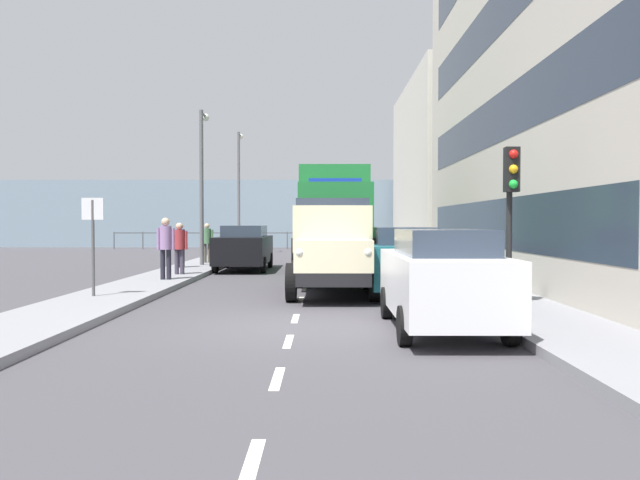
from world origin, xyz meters
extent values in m
plane|color=#423F44|center=(0.00, -12.31, 0.00)|extent=(80.00, 80.00, 0.00)
cube|color=gray|center=(-4.48, -12.31, 0.07)|extent=(2.01, 41.30, 0.15)
cube|color=gray|center=(4.48, -12.31, 0.07)|extent=(2.01, 41.30, 0.15)
cube|color=silver|center=(0.00, 6.34, 0.00)|extent=(0.12, 1.10, 0.01)
cube|color=silver|center=(0.00, 3.71, 0.00)|extent=(0.12, 1.10, 0.01)
cube|color=silver|center=(0.00, 1.40, 0.00)|extent=(0.12, 1.10, 0.01)
cube|color=silver|center=(0.00, -0.92, 0.00)|extent=(0.12, 1.10, 0.01)
cube|color=silver|center=(0.00, -3.84, 0.00)|extent=(0.12, 1.10, 0.01)
cube|color=silver|center=(0.00, -6.36, 0.00)|extent=(0.12, 1.10, 0.01)
cube|color=silver|center=(0.00, -9.35, 0.00)|extent=(0.12, 1.10, 0.01)
cube|color=silver|center=(0.00, -12.21, 0.00)|extent=(0.12, 1.10, 0.01)
cube|color=silver|center=(0.00, -14.56, 0.00)|extent=(0.12, 1.10, 0.01)
cube|color=silver|center=(0.00, -16.95, 0.00)|extent=(0.12, 1.10, 0.01)
cube|color=silver|center=(0.00, -19.26, 0.00)|extent=(0.12, 1.10, 0.01)
cube|color=silver|center=(0.00, -22.03, 0.00)|extent=(0.12, 1.10, 0.01)
cube|color=silver|center=(0.00, -24.99, 0.00)|extent=(0.12, 1.10, 0.01)
cube|color=silver|center=(0.00, -27.85, 0.00)|extent=(0.12, 1.10, 0.01)
cube|color=silver|center=(0.00, -30.25, 0.00)|extent=(0.12, 1.10, 0.01)
cube|color=beige|center=(-9.56, -7.59, 6.46)|extent=(8.14, 20.58, 12.91)
cube|color=#2D3847|center=(-5.52, -7.59, 1.80)|extent=(0.08, 17.49, 1.40)
cube|color=#2D3847|center=(-5.52, -7.59, 4.80)|extent=(0.08, 17.49, 1.40)
cube|color=#2D3847|center=(-5.52, -7.59, 7.80)|extent=(0.08, 17.49, 1.40)
cube|color=beige|center=(-9.56, -26.58, 5.05)|extent=(8.14, 14.77, 10.09)
cube|color=gray|center=(0.00, -35.96, 2.50)|extent=(80.00, 0.80, 5.00)
cylinder|color=#4C5156|center=(-14.00, -32.36, 0.60)|extent=(0.08, 0.08, 1.20)
cylinder|color=#4C5156|center=(-12.00, -32.36, 0.60)|extent=(0.08, 0.08, 1.20)
cylinder|color=#4C5156|center=(-10.00, -32.36, 0.60)|extent=(0.08, 0.08, 1.20)
cylinder|color=#4C5156|center=(-8.00, -32.36, 0.60)|extent=(0.08, 0.08, 1.20)
cylinder|color=#4C5156|center=(-6.00, -32.36, 0.60)|extent=(0.08, 0.08, 1.20)
cylinder|color=#4C5156|center=(-4.00, -32.36, 0.60)|extent=(0.08, 0.08, 1.20)
cylinder|color=#4C5156|center=(-2.00, -32.36, 0.60)|extent=(0.08, 0.08, 1.20)
cylinder|color=#4C5156|center=(0.00, -32.36, 0.60)|extent=(0.08, 0.08, 1.20)
cylinder|color=#4C5156|center=(2.00, -32.36, 0.60)|extent=(0.08, 0.08, 1.20)
cylinder|color=#4C5156|center=(4.00, -32.36, 0.60)|extent=(0.08, 0.08, 1.20)
cylinder|color=#4C5156|center=(6.00, -32.36, 0.60)|extent=(0.08, 0.08, 1.20)
cylinder|color=#4C5156|center=(8.00, -32.36, 0.60)|extent=(0.08, 0.08, 1.20)
cylinder|color=#4C5156|center=(10.00, -32.36, 0.60)|extent=(0.08, 0.08, 1.20)
cylinder|color=#4C5156|center=(12.00, -32.36, 0.60)|extent=(0.08, 0.08, 1.20)
cylinder|color=#4C5156|center=(14.00, -32.36, 0.60)|extent=(0.08, 0.08, 1.20)
cube|color=#4C5156|center=(0.00, -32.36, 1.12)|extent=(28.00, 0.08, 0.08)
cube|color=black|center=(-0.75, -5.15, 0.60)|extent=(1.64, 5.60, 0.30)
cube|color=beige|center=(-0.75, -3.30, 1.10)|extent=(1.72, 1.90, 0.70)
cube|color=silver|center=(-0.75, -2.41, 1.07)|extent=(1.16, 0.08, 0.56)
sphere|color=white|center=(-1.49, -2.41, 1.20)|extent=(0.20, 0.20, 0.20)
sphere|color=white|center=(-0.02, -2.41, 1.20)|extent=(0.20, 0.20, 0.20)
cube|color=beige|center=(-0.75, -4.82, 1.67)|extent=(1.93, 1.34, 1.15)
cube|color=#2D3847|center=(-0.75, -4.82, 2.15)|extent=(1.79, 1.23, 0.56)
cube|color=#2D2319|center=(-0.75, -6.50, 0.83)|extent=(2.10, 2.80, 0.16)
cube|color=black|center=(-1.76, -6.50, 1.15)|extent=(0.08, 2.80, 0.56)
cube|color=black|center=(0.25, -6.50, 1.15)|extent=(0.08, 2.80, 0.56)
cylinder|color=black|center=(-1.72, -3.47, 0.45)|extent=(0.24, 0.90, 0.90)
cylinder|color=black|center=(0.21, -3.47, 0.45)|extent=(0.24, 0.90, 0.90)
cylinder|color=black|center=(-1.72, -6.69, 0.45)|extent=(0.24, 0.90, 0.90)
cylinder|color=black|center=(0.21, -6.69, 0.45)|extent=(0.24, 0.90, 0.90)
cube|color=#1E7033|center=(-0.91, -9.83, 1.82)|extent=(2.40, 2.21, 2.60)
cube|color=#2D3847|center=(-0.91, -9.83, 2.39)|extent=(2.20, 2.04, 0.80)
cube|color=#1933B2|center=(-0.91, -9.83, 3.22)|extent=(1.75, 0.20, 0.16)
cube|color=#1E7033|center=(-0.91, -13.82, 2.37)|extent=(2.50, 5.95, 3.00)
cube|color=black|center=(-0.91, -12.89, 0.70)|extent=(2.00, 8.07, 0.36)
cylinder|color=black|center=(-2.06, -9.91, 0.52)|extent=(0.28, 1.04, 1.04)
cylinder|color=black|center=(0.24, -9.91, 0.52)|extent=(0.28, 1.04, 1.04)
cylinder|color=black|center=(-2.06, -13.52, 0.52)|extent=(0.28, 1.04, 1.04)
cylinder|color=black|center=(0.24, -13.52, 0.52)|extent=(0.28, 1.04, 1.04)
cylinder|color=black|center=(-2.06, -15.65, 0.52)|extent=(0.28, 1.04, 1.04)
cylinder|color=black|center=(0.24, -15.65, 0.52)|extent=(0.28, 1.04, 1.04)
cube|color=white|center=(-2.53, 0.38, 0.80)|extent=(1.66, 4.34, 1.00)
cube|color=#2D3847|center=(-2.53, 0.58, 1.51)|extent=(1.36, 2.39, 0.42)
cylinder|color=black|center=(-1.74, -0.96, 0.30)|extent=(0.18, 0.60, 0.60)
cylinder|color=black|center=(-3.32, -0.96, 0.30)|extent=(0.18, 0.60, 0.60)
cylinder|color=black|center=(-1.74, 1.73, 0.30)|extent=(0.18, 0.60, 0.60)
cylinder|color=black|center=(-3.32, 1.73, 0.30)|extent=(0.18, 0.60, 0.60)
cube|color=#1E6670|center=(-2.53, -4.79, 0.80)|extent=(1.78, 4.15, 1.00)
cube|color=#2D3847|center=(-2.53, -4.59, 1.51)|extent=(1.46, 2.28, 0.42)
cylinder|color=black|center=(-1.68, -6.07, 0.30)|extent=(0.18, 0.60, 0.60)
cylinder|color=black|center=(-3.38, -6.07, 0.30)|extent=(0.18, 0.60, 0.60)
cylinder|color=black|center=(-1.68, -3.50, 0.30)|extent=(0.18, 0.60, 0.60)
cylinder|color=black|center=(-3.38, -3.50, 0.30)|extent=(0.18, 0.60, 0.60)
cube|color=black|center=(2.53, -13.11, 0.80)|extent=(1.84, 4.57, 1.00)
cube|color=#2D3847|center=(2.53, -13.31, 1.51)|extent=(1.51, 2.51, 0.42)
cylinder|color=black|center=(1.65, -11.69, 0.30)|extent=(0.18, 0.60, 0.60)
cylinder|color=black|center=(3.40, -11.69, 0.30)|extent=(0.18, 0.60, 0.60)
cylinder|color=black|center=(1.65, -14.52, 0.30)|extent=(0.18, 0.60, 0.60)
cylinder|color=black|center=(3.40, -14.52, 0.30)|extent=(0.18, 0.60, 0.60)
cylinder|color=black|center=(4.05, -7.51, 0.59)|extent=(0.14, 0.14, 0.89)
cylinder|color=black|center=(4.23, -7.51, 0.59)|extent=(0.14, 0.14, 0.89)
cylinder|color=gray|center=(4.14, -7.51, 1.39)|extent=(0.34, 0.34, 0.70)
cylinder|color=gray|center=(3.92, -7.51, 1.35)|extent=(0.09, 0.09, 0.64)
cylinder|color=gray|center=(4.36, -7.51, 1.35)|extent=(0.09, 0.09, 0.64)
sphere|color=tan|center=(4.14, -7.51, 1.86)|extent=(0.24, 0.24, 0.24)
cylinder|color=#383342|center=(4.08, -9.40, 0.56)|extent=(0.14, 0.14, 0.81)
cylinder|color=#383342|center=(4.26, -9.40, 0.56)|extent=(0.14, 0.14, 0.81)
cylinder|color=maroon|center=(4.17, -9.40, 1.28)|extent=(0.34, 0.34, 0.64)
cylinder|color=maroon|center=(3.95, -9.40, 1.25)|extent=(0.09, 0.09, 0.59)
cylinder|color=maroon|center=(4.39, -9.40, 1.25)|extent=(0.09, 0.09, 0.59)
sphere|color=tan|center=(4.17, -9.40, 1.72)|extent=(0.22, 0.22, 0.22)
cylinder|color=#383342|center=(4.76, -12.50, 0.55)|extent=(0.14, 0.14, 0.80)
cylinder|color=#383342|center=(4.94, -12.50, 0.55)|extent=(0.14, 0.14, 0.80)
cylinder|color=#2D4C8C|center=(4.85, -12.50, 1.27)|extent=(0.34, 0.34, 0.63)
cylinder|color=#2D4C8C|center=(4.63, -12.50, 1.24)|extent=(0.09, 0.09, 0.58)
cylinder|color=#2D4C8C|center=(5.07, -12.50, 1.24)|extent=(0.09, 0.09, 0.58)
sphere|color=tan|center=(4.85, -12.50, 1.69)|extent=(0.22, 0.22, 0.22)
cylinder|color=#4C473D|center=(4.29, -15.35, 0.55)|extent=(0.14, 0.14, 0.80)
cylinder|color=#4C473D|center=(4.47, -15.35, 0.55)|extent=(0.14, 0.14, 0.80)
cylinder|color=#47724C|center=(4.38, -15.35, 1.27)|extent=(0.34, 0.34, 0.63)
cylinder|color=#47724C|center=(4.16, -15.35, 1.24)|extent=(0.09, 0.09, 0.58)
cylinder|color=#47724C|center=(4.60, -15.35, 1.24)|extent=(0.09, 0.09, 0.58)
sphere|color=tan|center=(4.38, -15.35, 1.69)|extent=(0.22, 0.22, 0.22)
cylinder|color=black|center=(-4.32, -1.81, 1.75)|extent=(0.12, 0.12, 3.20)
cube|color=black|center=(-4.32, -1.67, 2.90)|extent=(0.28, 0.24, 0.90)
sphere|color=red|center=(-4.32, -1.55, 3.20)|extent=(0.18, 0.18, 0.18)
sphere|color=orange|center=(-4.32, -1.55, 2.90)|extent=(0.18, 0.18, 0.18)
sphere|color=green|center=(-4.32, -1.55, 2.60)|extent=(0.18, 0.18, 0.18)
cylinder|color=#59595B|center=(4.33, -13.98, 3.23)|extent=(0.16, 0.16, 6.15)
cylinder|color=#59595B|center=(4.33, -14.43, 6.20)|extent=(0.10, 0.90, 0.10)
sphere|color=silver|center=(4.33, -14.88, 6.15)|extent=(0.32, 0.32, 0.32)
cylinder|color=#59595B|center=(4.39, -25.31, 3.60)|extent=(0.16, 0.16, 6.91)
cylinder|color=#59595B|center=(4.39, -25.76, 6.96)|extent=(0.10, 0.90, 0.10)
sphere|color=silver|center=(4.39, -26.21, 6.91)|extent=(0.32, 0.32, 0.32)
cylinder|color=#4C4C4C|center=(4.75, -3.32, 1.25)|extent=(0.07, 0.07, 2.20)
cube|color=silver|center=(4.75, -3.32, 2.15)|extent=(0.50, 0.04, 0.50)
camera|label=1|loc=(-0.55, 11.05, 1.83)|focal=35.37mm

